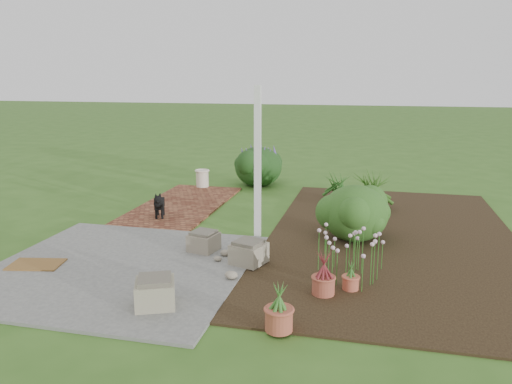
% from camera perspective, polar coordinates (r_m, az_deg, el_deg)
% --- Properties ---
extents(ground, '(80.00, 80.00, 0.00)m').
position_cam_1_polar(ground, '(8.40, -1.97, -5.19)').
color(ground, '#36601E').
rests_on(ground, ground).
extents(concrete_patio, '(3.50, 3.50, 0.04)m').
position_cam_1_polar(concrete_patio, '(7.31, -15.33, -8.33)').
color(concrete_patio, '#5D5D5B').
rests_on(concrete_patio, ground).
extents(brick_path, '(1.60, 3.50, 0.04)m').
position_cam_1_polar(brick_path, '(10.51, -8.38, -1.44)').
color(brick_path, '#5D2D1D').
rests_on(brick_path, ground).
extents(garden_bed, '(4.00, 7.00, 0.03)m').
position_cam_1_polar(garden_bed, '(8.59, 15.31, -5.12)').
color(garden_bed, black).
rests_on(garden_bed, ground).
extents(veranda_post, '(0.10, 0.10, 2.50)m').
position_cam_1_polar(veranda_post, '(8.11, 0.19, 3.28)').
color(veranda_post, white).
rests_on(veranda_post, ground).
extents(stone_trough_near, '(0.58, 0.58, 0.30)m').
position_cam_1_polar(stone_trough_near, '(5.99, -11.45, -11.28)').
color(stone_trough_near, gray).
rests_on(stone_trough_near, concrete_patio).
extents(stone_trough_mid, '(0.54, 0.54, 0.29)m').
position_cam_1_polar(stone_trough_mid, '(7.12, -0.83, -7.03)').
color(stone_trough_mid, gray).
rests_on(stone_trough_mid, concrete_patio).
extents(stone_trough_far, '(0.47, 0.47, 0.26)m').
position_cam_1_polar(stone_trough_far, '(7.67, -5.99, -5.71)').
color(stone_trough_far, gray).
rests_on(stone_trough_far, concrete_patio).
extents(coir_doormat, '(0.79, 0.59, 0.02)m').
position_cam_1_polar(coir_doormat, '(7.74, -23.84, -7.57)').
color(coir_doormat, brown).
rests_on(coir_doormat, concrete_patio).
extents(black_dog, '(0.28, 0.52, 0.46)m').
position_cam_1_polar(black_dog, '(9.49, -11.00, -1.28)').
color(black_dog, black).
rests_on(black_dog, brick_path).
extents(cream_ceramic_urn, '(0.30, 0.30, 0.40)m').
position_cam_1_polar(cream_ceramic_urn, '(12.03, -6.15, 1.55)').
color(cream_ceramic_urn, beige).
rests_on(cream_ceramic_urn, brick_path).
extents(evergreen_shrub, '(1.26, 1.26, 0.92)m').
position_cam_1_polar(evergreen_shrub, '(8.26, 11.24, -2.21)').
color(evergreen_shrub, '#0C390F').
rests_on(evergreen_shrub, garden_bed).
extents(agapanthus_clump_back, '(1.19, 1.19, 0.95)m').
position_cam_1_polar(agapanthus_clump_back, '(10.16, 13.08, 0.67)').
color(agapanthus_clump_back, '#1B4114').
rests_on(agapanthus_clump_back, garden_bed).
extents(agapanthus_clump_front, '(1.06, 1.06, 0.72)m').
position_cam_1_polar(agapanthus_clump_front, '(10.84, 9.27, 0.98)').
color(agapanthus_clump_front, '#0F3611').
rests_on(agapanthus_clump_front, garden_bed).
extents(pink_flower_patch, '(1.14, 1.14, 0.64)m').
position_cam_1_polar(pink_flower_patch, '(6.73, 10.55, -6.96)').
color(pink_flower_patch, '#113D0F').
rests_on(pink_flower_patch, garden_bed).
extents(terracotta_pot_bronze, '(0.30, 0.30, 0.23)m').
position_cam_1_polar(terracotta_pot_bronze, '(6.25, 7.71, -10.51)').
color(terracotta_pot_bronze, '#A14B36').
rests_on(terracotta_pot_bronze, garden_bed).
extents(terracotta_pot_small_left, '(0.22, 0.22, 0.17)m').
position_cam_1_polar(terracotta_pot_small_left, '(6.45, 10.76, -10.13)').
color(terracotta_pot_small_left, '#B3553C').
rests_on(terracotta_pot_small_left, garden_bed).
extents(terracotta_pot_small_right, '(0.36, 0.36, 0.25)m').
position_cam_1_polar(terracotta_pot_small_right, '(5.39, 2.64, -14.34)').
color(terracotta_pot_small_right, '#A54C38').
rests_on(terracotta_pot_small_right, garden_bed).
extents(purple_flowering_bush, '(1.38, 1.38, 0.98)m').
position_cam_1_polar(purple_flowering_bush, '(12.26, 0.27, 3.03)').
color(purple_flowering_bush, black).
rests_on(purple_flowering_bush, ground).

